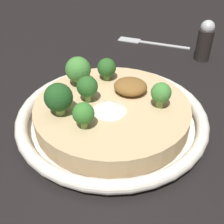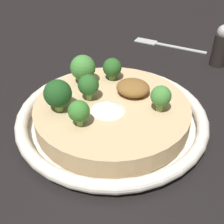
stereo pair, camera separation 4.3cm
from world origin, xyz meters
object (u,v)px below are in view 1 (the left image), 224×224
(broccoli_front, at_px, (107,68))
(broccoli_back_right, at_px, (59,98))
(broccoli_back, at_px, (83,114))
(broccoli_front_right, at_px, (78,70))
(broccoli_front_left, at_px, (161,93))
(risotto_bowl, at_px, (112,115))
(fork_utensil, at_px, (145,42))
(pepper_shaker, at_px, (205,41))
(broccoli_right, at_px, (88,86))

(broccoli_front, xyz_separation_m, broccoli_back_right, (0.04, 0.11, 0.01))
(broccoli_front, distance_m, broccoli_back, 0.13)
(broccoli_front_right, bearing_deg, broccoli_front_left, 166.54)
(risotto_bowl, relative_size, fork_utensil, 1.64)
(broccoli_back, distance_m, pepper_shaker, 0.36)
(broccoli_front_left, bearing_deg, fork_utensil, -79.02)
(broccoli_front_left, bearing_deg, broccoli_right, 2.47)
(broccoli_back, bearing_deg, risotto_bowl, -111.03)
(broccoli_right, height_order, pepper_shaker, pepper_shaker)
(broccoli_back_right, bearing_deg, broccoli_front_right, -90.49)
(pepper_shaker, bearing_deg, fork_utensil, -25.31)
(broccoli_front, bearing_deg, broccoli_front_left, 147.41)
(risotto_bowl, xyz_separation_m, broccoli_back_right, (0.07, 0.04, 0.05))
(fork_utensil, height_order, pepper_shaker, pepper_shaker)
(broccoli_right, xyz_separation_m, broccoli_front_left, (-0.11, -0.00, -0.00))
(broccoli_back, relative_size, broccoli_front_right, 0.77)
(broccoli_back, bearing_deg, broccoli_front, -89.11)
(risotto_bowl, bearing_deg, broccoli_back_right, 31.49)
(broccoli_back, height_order, broccoli_front_left, broccoli_front_left)
(risotto_bowl, relative_size, broccoli_front_left, 7.28)
(broccoli_front_right, xyz_separation_m, fork_utensil, (-0.07, -0.29, -0.06))
(broccoli_front, xyz_separation_m, pepper_shaker, (-0.17, -0.20, -0.01))
(broccoli_right, bearing_deg, risotto_bowl, 174.35)
(broccoli_back, relative_size, broccoli_front_left, 0.94)
(fork_utensil, bearing_deg, broccoli_right, 88.77)
(broccoli_front_right, bearing_deg, broccoli_back, 112.22)
(broccoli_front, xyz_separation_m, fork_utensil, (-0.03, -0.26, -0.06))
(broccoli_right, bearing_deg, pepper_shaker, -124.20)
(risotto_bowl, bearing_deg, fork_utensil, -91.34)
(risotto_bowl, bearing_deg, broccoli_front, -69.75)
(broccoli_back_right, height_order, fork_utensil, broccoli_back_right)
(broccoli_back, relative_size, pepper_shaker, 0.43)
(broccoli_front_right, distance_m, pepper_shaker, 0.30)
(broccoli_front_left, bearing_deg, pepper_shaker, -105.39)
(broccoli_back_right, bearing_deg, broccoli_right, -122.85)
(broccoli_front_right, distance_m, fork_utensil, 0.30)
(broccoli_front_left, bearing_deg, broccoli_back_right, 19.73)
(risotto_bowl, xyz_separation_m, broccoli_front, (0.03, -0.07, 0.04))
(risotto_bowl, distance_m, broccoli_front, 0.08)
(broccoli_front_right, height_order, broccoli_front_left, broccoli_front_right)
(broccoli_right, distance_m, broccoli_front_right, 0.05)
(broccoli_front_right, bearing_deg, risotto_bowl, 148.06)
(pepper_shaker, bearing_deg, broccoli_back, 63.33)
(risotto_bowl, relative_size, broccoli_right, 7.10)
(broccoli_front_right, bearing_deg, broccoli_back_right, 89.51)
(risotto_bowl, distance_m, broccoli_back, 0.08)
(broccoli_right, xyz_separation_m, broccoli_back_right, (0.03, 0.04, 0.00))
(risotto_bowl, height_order, broccoli_back, broccoli_back)
(risotto_bowl, distance_m, broccoli_front_right, 0.09)
(broccoli_back, xyz_separation_m, broccoli_right, (0.01, -0.06, 0.00))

